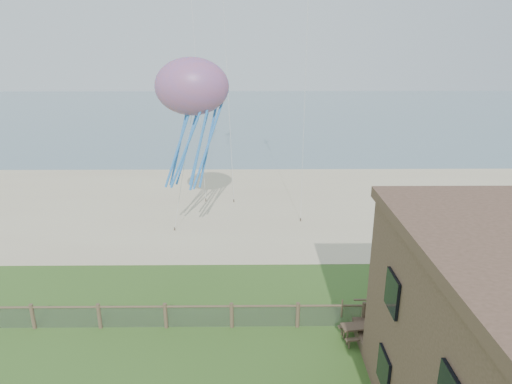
% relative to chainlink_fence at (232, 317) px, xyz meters
% --- Properties ---
extents(sand_beach, '(72.00, 20.00, 0.02)m').
position_rel_chainlink_fence_xyz_m(sand_beach, '(0.00, 16.00, -0.55)').
color(sand_beach, '#C2AD8C').
rests_on(sand_beach, ground).
extents(ocean, '(160.00, 68.00, 0.02)m').
position_rel_chainlink_fence_xyz_m(ocean, '(0.00, 60.00, -0.55)').
color(ocean, slate).
rests_on(ocean, ground).
extents(chainlink_fence, '(36.20, 0.20, 1.25)m').
position_rel_chainlink_fence_xyz_m(chainlink_fence, '(0.00, 0.00, 0.00)').
color(chainlink_fence, '#4C402A').
rests_on(chainlink_fence, ground).
extents(picnic_table, '(1.70, 1.38, 0.65)m').
position_rel_chainlink_fence_xyz_m(picnic_table, '(5.58, -1.00, -0.22)').
color(picnic_table, brown).
rests_on(picnic_table, ground).
extents(octopus_kite, '(4.53, 3.86, 7.89)m').
position_rel_chainlink_fence_xyz_m(octopus_kite, '(-2.37, 7.99, 7.41)').
color(octopus_kite, '#FF5E28').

